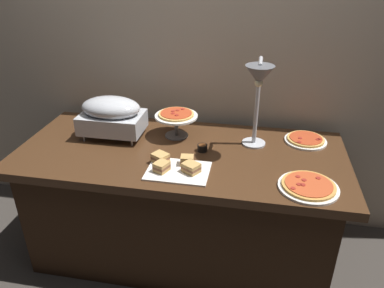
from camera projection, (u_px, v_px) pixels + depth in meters
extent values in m
plane|color=#38332D|center=(182.00, 249.00, 2.51)|extent=(8.00, 8.00, 0.00)
cube|color=tan|center=(196.00, 54.00, 2.39)|extent=(4.40, 0.04, 2.40)
cube|color=#422816|center=(180.00, 154.00, 2.17)|extent=(1.90, 0.84, 0.05)
cube|color=black|center=(181.00, 207.00, 2.34)|extent=(1.75, 0.74, 0.71)
cylinder|color=#B7BABF|center=(84.00, 138.00, 2.25)|extent=(0.01, 0.01, 0.04)
cylinder|color=#B7BABF|center=(132.00, 142.00, 2.20)|extent=(0.01, 0.01, 0.04)
cylinder|color=#B7BABF|center=(97.00, 125.00, 2.42)|extent=(0.01, 0.01, 0.04)
cylinder|color=#B7BABF|center=(142.00, 129.00, 2.37)|extent=(0.01, 0.01, 0.04)
cube|color=#B7BABF|center=(112.00, 122.00, 2.28)|extent=(0.38, 0.25, 0.11)
ellipsoid|color=#B7BABF|center=(111.00, 108.00, 2.23)|extent=(0.36, 0.23, 0.13)
cylinder|color=#B7BABF|center=(254.00, 143.00, 2.22)|extent=(0.14, 0.14, 0.01)
cylinder|color=#B7BABF|center=(257.00, 102.00, 2.10)|extent=(0.02, 0.02, 0.51)
cylinder|color=#B7BABF|center=(261.00, 61.00, 1.92)|extent=(0.02, 0.16, 0.02)
cone|color=#595B60|center=(259.00, 75.00, 1.87)|extent=(0.15, 0.15, 0.10)
sphere|color=#F9EAB2|center=(259.00, 83.00, 1.89)|extent=(0.04, 0.04, 0.04)
cylinder|color=white|center=(308.00, 187.00, 1.81)|extent=(0.29, 0.29, 0.01)
cylinder|color=#C68E42|center=(309.00, 185.00, 1.80)|extent=(0.26, 0.26, 0.01)
cylinder|color=#B74723|center=(309.00, 184.00, 1.80)|extent=(0.23, 0.23, 0.00)
cylinder|color=maroon|center=(304.00, 180.00, 1.82)|extent=(0.02, 0.02, 0.00)
cylinder|color=maroon|center=(293.00, 188.00, 1.76)|extent=(0.02, 0.02, 0.00)
cylinder|color=maroon|center=(298.00, 177.00, 1.85)|extent=(0.02, 0.02, 0.00)
cylinder|color=maroon|center=(318.00, 178.00, 1.84)|extent=(0.02, 0.02, 0.00)
cylinder|color=maroon|center=(299.00, 184.00, 1.79)|extent=(0.02, 0.02, 0.00)
cylinder|color=maroon|center=(303.00, 185.00, 1.79)|extent=(0.02, 0.02, 0.00)
cylinder|color=white|center=(305.00, 141.00, 2.25)|extent=(0.25, 0.25, 0.01)
cylinder|color=gold|center=(306.00, 139.00, 2.25)|extent=(0.22, 0.22, 0.01)
cylinder|color=#AD3D1E|center=(306.00, 138.00, 2.24)|extent=(0.19, 0.19, 0.00)
cylinder|color=maroon|center=(299.00, 142.00, 2.19)|extent=(0.02, 0.02, 0.00)
cylinder|color=maroon|center=(318.00, 139.00, 2.22)|extent=(0.02, 0.02, 0.00)
cylinder|color=maroon|center=(300.00, 138.00, 2.23)|extent=(0.02, 0.02, 0.00)
cylinder|color=maroon|center=(320.00, 139.00, 2.22)|extent=(0.02, 0.02, 0.00)
cylinder|color=#595B60|center=(176.00, 126.00, 2.30)|extent=(0.02, 0.02, 0.13)
cylinder|color=#595B60|center=(177.00, 135.00, 2.32)|extent=(0.14, 0.14, 0.01)
cylinder|color=white|center=(176.00, 116.00, 2.26)|extent=(0.26, 0.26, 0.01)
cylinder|color=#DBA856|center=(176.00, 114.00, 2.26)|extent=(0.22, 0.22, 0.01)
cylinder|color=#AD3D1E|center=(176.00, 113.00, 2.25)|extent=(0.19, 0.19, 0.00)
cylinder|color=maroon|center=(178.00, 110.00, 2.28)|extent=(0.02, 0.02, 0.00)
cylinder|color=maroon|center=(177.00, 115.00, 2.22)|extent=(0.02, 0.02, 0.00)
cylinder|color=maroon|center=(173.00, 113.00, 2.24)|extent=(0.02, 0.02, 0.00)
cylinder|color=maroon|center=(183.00, 109.00, 2.30)|extent=(0.02, 0.02, 0.00)
cylinder|color=maroon|center=(173.00, 111.00, 2.27)|extent=(0.02, 0.02, 0.00)
cube|color=white|center=(178.00, 171.00, 1.94)|extent=(0.33, 0.24, 0.01)
cube|color=tan|center=(191.00, 170.00, 1.92)|extent=(0.11, 0.10, 0.02)
cube|color=brown|center=(191.00, 168.00, 1.92)|extent=(0.11, 0.10, 0.01)
cube|color=tan|center=(191.00, 165.00, 1.91)|extent=(0.11, 0.10, 0.02)
cube|color=tan|center=(187.00, 163.00, 1.99)|extent=(0.07, 0.07, 0.02)
cube|color=brown|center=(187.00, 160.00, 1.98)|extent=(0.07, 0.07, 0.01)
cube|color=tan|center=(187.00, 158.00, 1.98)|extent=(0.07, 0.07, 0.02)
cube|color=tan|center=(160.00, 160.00, 2.02)|extent=(0.10, 0.10, 0.02)
cube|color=brown|center=(160.00, 158.00, 2.01)|extent=(0.10, 0.10, 0.01)
cube|color=tan|center=(160.00, 155.00, 2.00)|extent=(0.10, 0.10, 0.02)
cube|color=tan|center=(162.00, 169.00, 1.93)|extent=(0.09, 0.09, 0.02)
cube|color=brown|center=(162.00, 167.00, 1.93)|extent=(0.09, 0.09, 0.01)
cube|color=tan|center=(161.00, 164.00, 1.92)|extent=(0.09, 0.09, 0.02)
cylinder|color=black|center=(202.00, 148.00, 2.14)|extent=(0.06, 0.06, 0.04)
cylinder|color=#562D14|center=(202.00, 145.00, 2.13)|extent=(0.05, 0.05, 0.01)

